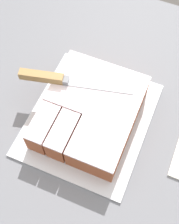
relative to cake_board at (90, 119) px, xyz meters
The scene contains 5 objects.
ground_plane 0.90m from the cake_board, 142.43° to the right, with size 8.00×8.00×0.00m, color #4C4742.
countertop 0.45m from the cake_board, 142.43° to the right, with size 1.40×1.10×0.89m.
cake_board is the anchor object (origin of this frame).
cake 0.04m from the cake_board, 49.75° to the left, with size 0.23×0.28×0.07m.
knife 0.15m from the cake_board, 165.48° to the left, with size 0.29×0.09×0.02m.
Camera 1 is at (0.20, -0.31, 1.64)m, focal length 50.00 mm.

